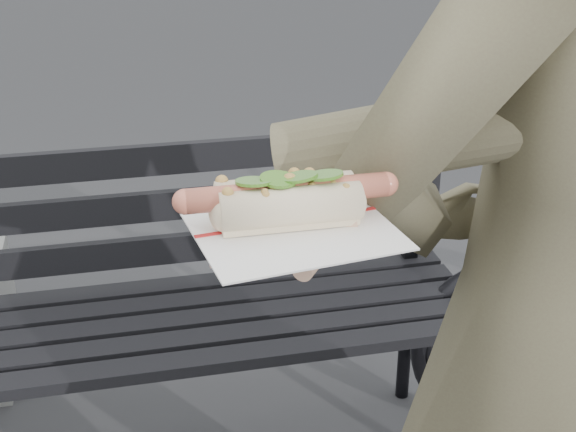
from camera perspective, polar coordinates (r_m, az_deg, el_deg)
The scene contains 3 objects.
park_bench at distance 2.09m, azimuth -8.14°, elevation -5.18°, with size 1.50×0.44×0.88m.
person at distance 1.16m, azimuth 18.57°, elevation -8.48°, with size 0.69×0.46×1.90m, color brown.
held_hotdog at distance 0.90m, azimuth 11.23°, elevation 4.95°, with size 0.63×0.32×0.20m.
Camera 1 is at (-0.10, -0.80, 1.57)m, focal length 50.00 mm.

